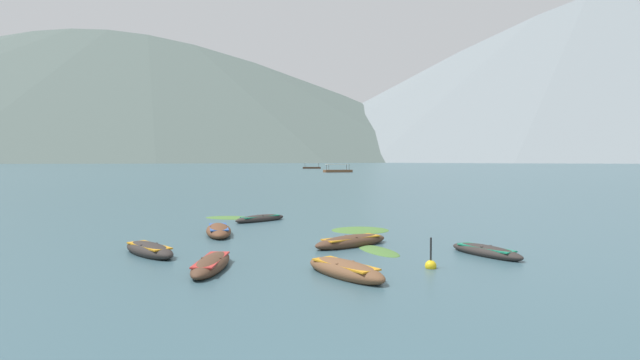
# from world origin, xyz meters

# --- Properties ---
(ground_plane) EXTENTS (6000.00, 6000.00, 0.00)m
(ground_plane) POSITION_xyz_m (0.00, 1500.00, 0.00)
(ground_plane) COLOR #385660
(mountain_1) EXTENTS (1992.06, 1992.06, 476.20)m
(mountain_1) POSITION_xyz_m (-566.23, 1390.25, 238.10)
(mountain_1) COLOR #4C5B56
(mountain_1) RESTS_ON ground
(mountain_2) EXTENTS (1628.95, 1628.95, 535.20)m
(mountain_2) POSITION_xyz_m (-36.08, 1730.91, 267.60)
(mountain_2) COLOR slate
(mountain_2) RESTS_ON ground
(mountain_3) EXTENTS (1966.42, 1966.42, 570.66)m
(mountain_3) POSITION_xyz_m (743.21, 1337.54, 285.33)
(mountain_3) COLOR slate
(mountain_3) RESTS_ON ground
(rowboat_0) EXTENTS (3.48, 3.08, 0.56)m
(rowboat_0) POSITION_xyz_m (-0.02, 14.33, 0.18)
(rowboat_0) COLOR #4C3323
(rowboat_0) RESTS_ON ground
(rowboat_1) EXTENTS (2.43, 2.99, 0.48)m
(rowboat_1) POSITION_xyz_m (4.90, 12.57, 0.15)
(rowboat_1) COLOR #2D2826
(rowboat_1) RESTS_ON ground
(rowboat_2) EXTENTS (2.98, 2.94, 0.47)m
(rowboat_2) POSITION_xyz_m (-5.03, 21.99, 0.15)
(rowboat_2) COLOR #2D2826
(rowboat_2) RESTS_ON ground
(rowboat_3) EXTENTS (2.09, 3.66, 0.62)m
(rowboat_3) POSITION_xyz_m (-6.20, 16.99, 0.19)
(rowboat_3) COLOR brown
(rowboat_3) RESTS_ON ground
(rowboat_4) EXTENTS (3.04, 2.91, 0.58)m
(rowboat_4) POSITION_xyz_m (-7.62, 12.25, 0.18)
(rowboat_4) COLOR #2D2826
(rowboat_4) RESTS_ON ground
(rowboat_5) EXTENTS (0.97, 3.44, 0.53)m
(rowboat_5) POSITION_xyz_m (-4.68, 10.01, 0.17)
(rowboat_5) COLOR #4C3323
(rowboat_5) RESTS_ON ground
(rowboat_6) EXTENTS (2.89, 3.19, 0.60)m
(rowboat_6) POSITION_xyz_m (-0.38, 9.29, 0.19)
(rowboat_6) COLOR brown
(rowboat_6) RESTS_ON ground
(ferry_0) EXTENTS (8.67, 5.29, 2.54)m
(ferry_0) POSITION_xyz_m (-0.06, 131.58, 0.45)
(ferry_0) COLOR brown
(ferry_0) RESTS_ON ground
(ferry_1) EXTENTS (7.54, 2.84, 2.54)m
(ferry_1) POSITION_xyz_m (-10.61, 189.14, 0.45)
(ferry_1) COLOR #4C3323
(ferry_1) RESTS_ON ground
(mooring_buoy) EXTENTS (0.38, 0.38, 1.12)m
(mooring_buoy) POSITION_xyz_m (2.44, 10.42, 0.10)
(mooring_buoy) COLOR yellow
(mooring_buoy) RESTS_ON ground
(weed_patch_2) EXTENTS (3.51, 2.18, 0.14)m
(weed_patch_2) POSITION_xyz_m (-7.04, 23.41, 0.00)
(weed_patch_2) COLOR #477033
(weed_patch_2) RESTS_ON ground
(weed_patch_3) EXTENTS (2.07, 2.91, 0.14)m
(weed_patch_3) POSITION_xyz_m (0.98, 13.29, 0.00)
(weed_patch_3) COLOR #477033
(weed_patch_3) RESTS_ON ground
(weed_patch_4) EXTENTS (3.21, 2.88, 0.14)m
(weed_patch_4) POSITION_xyz_m (0.57, 18.63, 0.00)
(weed_patch_4) COLOR #477033
(weed_patch_4) RESTS_ON ground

